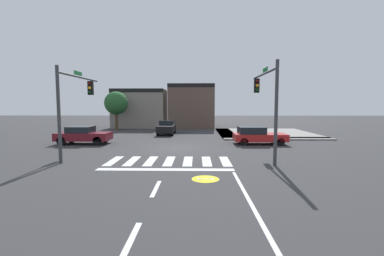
% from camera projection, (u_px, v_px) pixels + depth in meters
% --- Properties ---
extents(ground_plane, '(120.00, 120.00, 0.00)m').
position_uv_depth(ground_plane, '(176.00, 148.00, 19.70)').
color(ground_plane, '#353538').
extents(crosswalk_near, '(6.84, 2.66, 0.01)m').
position_uv_depth(crosswalk_near, '(169.00, 161.00, 15.22)').
color(crosswalk_near, silver).
rests_on(crosswalk_near, ground_plane).
extents(lane_markings, '(6.80, 24.25, 0.01)m').
position_uv_depth(lane_markings, '(178.00, 227.00, 7.00)').
color(lane_markings, white).
rests_on(lane_markings, ground_plane).
extents(bike_detector_marking, '(1.19, 1.19, 0.01)m').
position_uv_depth(bike_detector_marking, '(205.00, 179.00, 11.54)').
color(bike_detector_marking, yellow).
rests_on(bike_detector_marking, ground_plane).
extents(curb_corner_northeast, '(10.00, 10.60, 0.15)m').
position_uv_depth(curb_corner_northeast, '(261.00, 134.00, 28.93)').
color(curb_corner_northeast, gray).
rests_on(curb_corner_northeast, ground_plane).
extents(storefront_row, '(13.92, 6.89, 5.99)m').
position_uv_depth(storefront_row, '(169.00, 107.00, 38.48)').
color(storefront_row, gray).
rests_on(storefront_row, ground_plane).
extents(traffic_signal_southwest, '(0.32, 5.75, 5.27)m').
position_uv_depth(traffic_signal_southwest, '(76.00, 96.00, 16.46)').
color(traffic_signal_southwest, '#383A3D').
rests_on(traffic_signal_southwest, ground_plane).
extents(traffic_signal_southeast, '(0.32, 5.54, 5.47)m').
position_uv_depth(traffic_signal_southeast, '(266.00, 94.00, 15.89)').
color(traffic_signal_southeast, '#383A3D').
rests_on(traffic_signal_southeast, ground_plane).
extents(car_red, '(4.15, 1.93, 1.41)m').
position_uv_depth(car_red, '(257.00, 135.00, 21.72)').
color(car_red, red).
rests_on(car_red, ground_plane).
extents(car_black, '(1.71, 4.34, 1.48)m').
position_uv_depth(car_black, '(167.00, 127.00, 29.09)').
color(car_black, black).
rests_on(car_black, ground_plane).
extents(car_maroon, '(4.20, 1.94, 1.43)m').
position_uv_depth(car_maroon, '(83.00, 135.00, 21.83)').
color(car_maroon, maroon).
rests_on(car_maroon, ground_plane).
extents(roadside_tree, '(2.88, 2.88, 4.84)m').
position_uv_depth(roadside_tree, '(116.00, 103.00, 33.51)').
color(roadside_tree, '#4C3823').
rests_on(roadside_tree, ground_plane).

